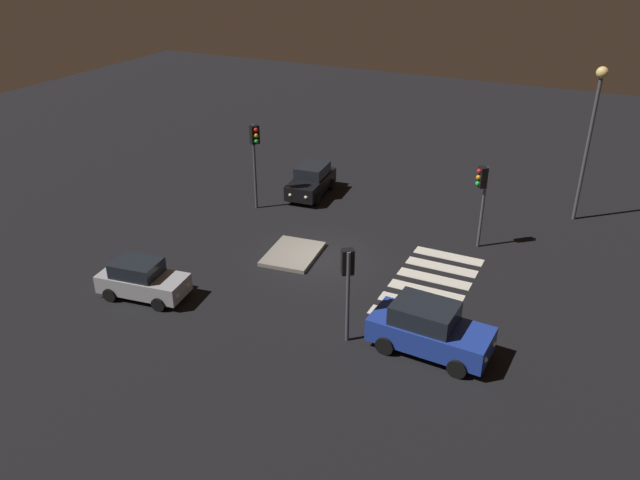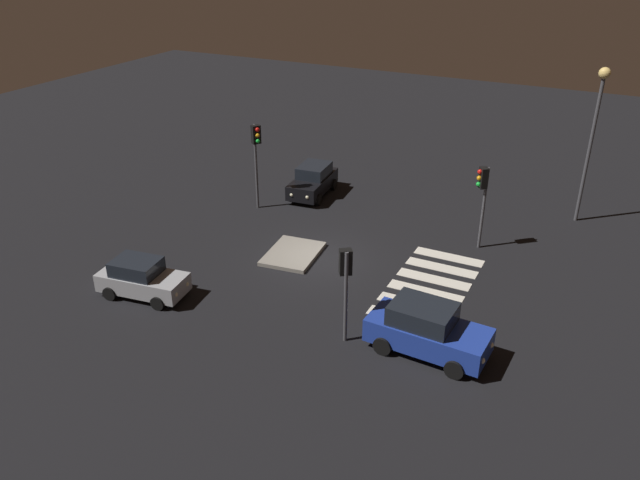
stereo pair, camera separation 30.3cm
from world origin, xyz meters
name	(u,v)px [view 1 (the left image)]	position (x,y,z in m)	size (l,w,h in m)	color
ground_plane	(320,259)	(0.00, 0.00, 0.00)	(80.00, 80.00, 0.00)	black
traffic_island	(293,254)	(-0.22, 1.30, 0.09)	(3.22, 2.56, 0.18)	gray
car_black	(311,181)	(6.78, 3.85, 0.84)	(4.07, 2.15, 1.72)	black
car_blue	(429,329)	(-4.52, -6.51, 0.93)	(2.25, 4.44, 1.89)	#1E389E
car_silver	(142,279)	(-6.05, 5.17, 0.79)	(2.10, 3.83, 1.60)	#9EA0A5
traffic_light_north	(255,146)	(3.72, 5.56, 3.51)	(0.54, 0.53, 4.64)	#47474C
traffic_light_south	(348,272)	(-5.08, -3.56, 2.80)	(0.53, 0.54, 3.69)	#47474C
traffic_light_east	(482,187)	(4.40, -6.09, 3.05)	(0.54, 0.53, 4.03)	#47474C
street_lamp	(593,119)	(9.82, -9.97, 5.33)	(0.56, 0.56, 7.85)	#47474C
crosswalk_near	(430,285)	(0.00, -5.24, 0.01)	(6.45, 3.20, 0.02)	silver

